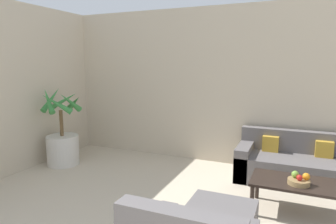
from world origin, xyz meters
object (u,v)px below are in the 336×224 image
at_px(fruit_bowl, 299,182).
at_px(orange_fruit, 306,176).
at_px(apple_green, 295,174).
at_px(sofa_loveseat, 295,165).
at_px(coffee_table, 300,186).
at_px(ottoman, 221,223).
at_px(apple_red, 299,178).
at_px(potted_palm, 63,141).

distance_m(fruit_bowl, orange_fruit, 0.10).
bearing_deg(apple_green, sofa_loveseat, 89.79).
height_order(coffee_table, ottoman, ottoman).
height_order(orange_fruit, ottoman, orange_fruit).
bearing_deg(apple_red, potted_palm, 174.11).
bearing_deg(apple_green, ottoman, -126.10).
bearing_deg(apple_red, coffee_table, 79.98).
relative_size(apple_green, ottoman, 0.13).
xyz_separation_m(apple_red, ottoman, (-0.69, -0.81, -0.28)).
relative_size(apple_red, apple_green, 0.81).
xyz_separation_m(sofa_loveseat, apple_green, (-0.00, -1.06, 0.24)).
relative_size(potted_palm, sofa_loveseat, 0.82).
distance_m(fruit_bowl, ottoman, 1.11).
bearing_deg(coffee_table, apple_red, -100.02).
bearing_deg(orange_fruit, sofa_loveseat, 95.84).
bearing_deg(potted_palm, apple_green, -4.86).
bearing_deg(fruit_bowl, potted_palm, 174.62).
distance_m(coffee_table, apple_red, 0.18).
relative_size(potted_palm, ottoman, 2.12).
xyz_separation_m(sofa_loveseat, coffee_table, (0.06, -1.02, 0.09)).
height_order(apple_red, apple_green, apple_green).
xyz_separation_m(potted_palm, coffee_table, (3.78, -0.28, -0.06)).
bearing_deg(fruit_bowl, apple_green, 137.80).
bearing_deg(ottoman, apple_red, 49.65).
bearing_deg(apple_green, coffee_table, 30.21).
relative_size(potted_palm, apple_red, 20.79).
height_order(apple_green, ottoman, apple_green).
xyz_separation_m(potted_palm, apple_green, (3.72, -0.32, 0.08)).
bearing_deg(apple_green, fruit_bowl, -42.20).
distance_m(sofa_loveseat, apple_green, 1.09).
bearing_deg(ottoman, fruit_bowl, 50.93).
height_order(potted_palm, fruit_bowl, potted_palm).
bearing_deg(apple_red, sofa_loveseat, 92.07).
distance_m(potted_palm, apple_red, 3.78).
relative_size(sofa_loveseat, coffee_table, 1.51).
distance_m(apple_red, orange_fruit, 0.09).
xyz_separation_m(fruit_bowl, ottoman, (-0.68, -0.84, -0.22)).
bearing_deg(coffee_table, apple_green, -149.79).
height_order(sofa_loveseat, ottoman, sofa_loveseat).
relative_size(potted_palm, coffee_table, 1.24).
relative_size(fruit_bowl, apple_green, 2.97).
bearing_deg(sofa_loveseat, orange_fruit, -84.16).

